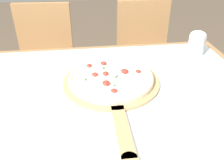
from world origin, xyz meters
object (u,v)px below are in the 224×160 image
Objects in this scene: flour_cup at (197,43)px; chair_right at (144,55)px; chair_left at (46,60)px; pizza_peel at (112,84)px; pizza at (111,77)px.

chair_right is at bearing 103.86° from flour_cup.
flour_cup is at bearing -28.39° from chair_left.
chair_left and chair_right have the same top height.
pizza_peel is 0.53m from flour_cup.
flour_cup reaches higher than pizza_peel.
chair_right is 0.60m from flour_cup.
flour_cup is (0.46, 0.22, 0.04)m from pizza.
chair_right is at bearing 66.06° from pizza_peel.
chair_right is 7.42× the size of flour_cup.
pizza is 0.38× the size of chair_right.
flour_cup is at bearing -76.24° from chair_right.
pizza is 0.85m from chair_right.
pizza is (-0.00, 0.02, 0.02)m from pizza_peel.
pizza is 2.85× the size of flour_cup.
pizza reaches higher than pizza_peel.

